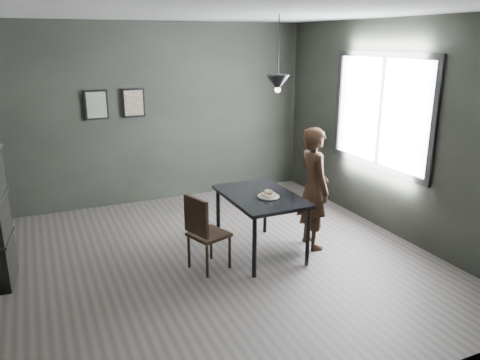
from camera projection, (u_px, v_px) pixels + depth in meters
name	position (u px, v px, depth m)	size (l,w,h in m)	color
ground	(215.00, 261.00, 5.56)	(5.00, 5.00, 0.00)	#3C3633
back_wall	(156.00, 114.00, 7.35)	(5.00, 0.10, 2.80)	black
ceiling	(211.00, 11.00, 4.76)	(5.00, 5.00, 0.02)	silver
window_assembly	(380.00, 112.00, 6.24)	(0.04, 1.96, 1.56)	white
cafe_table	(261.00, 201.00, 5.60)	(0.80, 1.20, 0.75)	black
white_plate	(268.00, 197.00, 5.48)	(0.23, 0.23, 0.01)	white
donut_pile	(269.00, 194.00, 5.47)	(0.18, 0.18, 0.08)	#F9E8C2
woman	(314.00, 188.00, 5.77)	(0.56, 0.37, 1.53)	black
wood_chair	(203.00, 229.00, 5.20)	(0.49, 0.49, 0.89)	black
pendant_lamp	(278.00, 83.00, 5.39)	(0.28, 0.28, 0.86)	black
framed_print_left	(96.00, 105.00, 6.91)	(0.34, 0.04, 0.44)	black
framed_print_right	(134.00, 103.00, 7.12)	(0.34, 0.04, 0.44)	black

